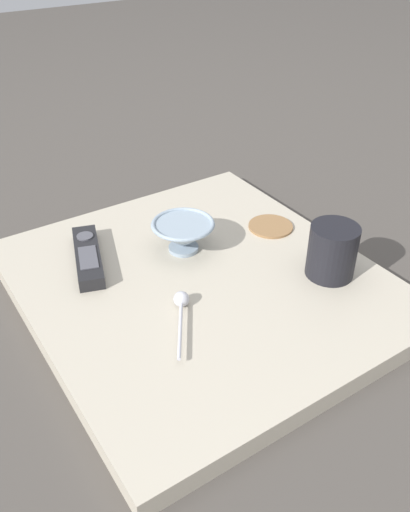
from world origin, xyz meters
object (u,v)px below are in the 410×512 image
cereal_bowl (183,234)px  teaspoon (181,304)px  tv_remote_near (88,256)px  coffee_mug (332,251)px  drink_coaster (271,226)px

cereal_bowl → teaspoon: size_ratio=0.92×
teaspoon → tv_remote_near: size_ratio=0.70×
coffee_mug → tv_remote_near: 0.46m
coffee_mug → teaspoon: (0.06, 0.28, -0.04)m
coffee_mug → teaspoon: bearing=78.1°
teaspoon → drink_coaster: bearing=-66.8°
teaspoon → cereal_bowl: bearing=-32.7°
cereal_bowl → teaspoon: (-0.16, 0.10, -0.02)m
teaspoon → tv_remote_near: bearing=18.5°
coffee_mug → teaspoon: size_ratio=0.75×
coffee_mug → drink_coaster: (0.19, -0.01, -0.05)m
cereal_bowl → drink_coaster: cereal_bowl is taller
teaspoon → drink_coaster: teaspoon is taller
coffee_mug → teaspoon: 0.29m
tv_remote_near → teaspoon: bearing=-161.5°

